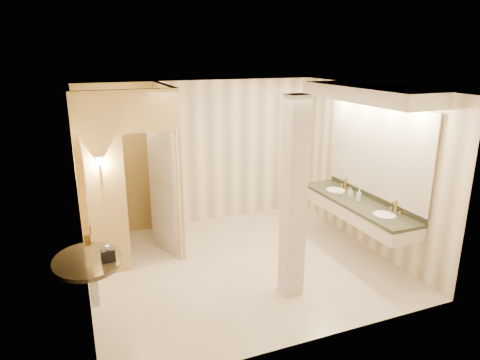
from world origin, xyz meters
The scene contains 16 objects.
floor centered at (0.00, 0.00, 0.00)m, with size 4.50×4.50×0.00m, color white.
ceiling centered at (0.00, 0.00, 2.70)m, with size 4.50×4.50×0.00m, color white.
wall_back centered at (0.00, 2.00, 1.35)m, with size 4.50×0.02×2.70m, color white.
wall_front centered at (0.00, -2.00, 1.35)m, with size 4.50×0.02×2.70m, color white.
wall_left centered at (-2.25, 0.00, 1.35)m, with size 0.02×4.00×2.70m, color white.
wall_right centered at (2.25, 0.00, 1.35)m, with size 0.02×4.00×2.70m, color white.
toilet_closet centered at (-1.12, 0.97, 1.39)m, with size 1.50×1.55×2.70m.
wall_sconce centered at (-1.93, 0.43, 1.73)m, with size 0.14×0.14×0.42m.
vanity centered at (1.98, -0.24, 1.63)m, with size 0.75×2.54×2.09m.
console_shelf centered at (-2.21, -0.73, 1.34)m, with size 0.98×0.98×1.94m.
pillar centered at (0.35, -0.97, 1.35)m, with size 0.26×0.26×2.70m, color beige.
tissue_box centered at (-2.00, -0.86, 0.95)m, with size 0.15×0.15×0.15m, color black.
toilet centered at (-1.84, 1.42, 0.35)m, with size 0.39×0.68×0.69m, color white.
soap_bottle_a centered at (1.98, 0.01, 0.95)m, with size 0.07×0.07×0.15m, color beige.
soap_bottle_b centered at (1.82, 0.12, 0.93)m, with size 0.09×0.09×0.12m, color silver.
soap_bottle_c centered at (1.96, -0.23, 0.97)m, with size 0.08×0.08×0.20m, color #C6B28C.
Camera 1 is at (-2.25, -5.58, 3.19)m, focal length 32.00 mm.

